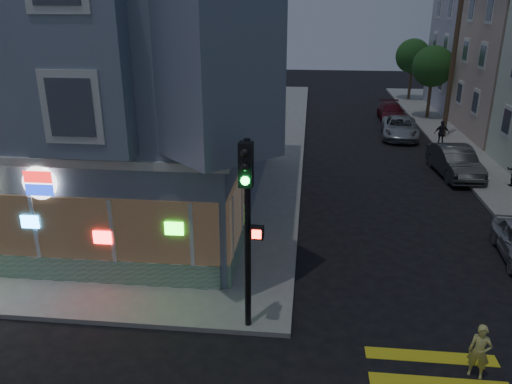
% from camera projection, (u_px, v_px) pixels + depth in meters
% --- Properties ---
extents(ground, '(120.00, 120.00, 0.00)m').
position_uv_depth(ground, '(157.00, 384.00, 11.53)').
color(ground, black).
rests_on(ground, ground).
extents(sidewalk_nw, '(33.00, 42.00, 0.15)m').
position_uv_depth(sidewalk_nw, '(64.00, 131.00, 34.27)').
color(sidewalk_nw, gray).
rests_on(sidewalk_nw, ground).
extents(corner_building, '(14.60, 14.60, 11.40)m').
position_uv_depth(corner_building, '(83.00, 67.00, 20.31)').
color(corner_building, slate).
rests_on(corner_building, sidewalk_nw).
extents(utility_pole, '(2.20, 0.30, 9.00)m').
position_uv_depth(utility_pole, '(453.00, 63.00, 30.95)').
color(utility_pole, '#4C3826').
rests_on(utility_pole, sidewalk_ne).
extents(street_tree_near, '(3.00, 3.00, 5.30)m').
position_uv_depth(street_tree_near, '(433.00, 67.00, 36.82)').
color(street_tree_near, '#4C3826').
rests_on(street_tree_near, sidewalk_ne).
extents(street_tree_far, '(3.00, 3.00, 5.30)m').
position_uv_depth(street_tree_far, '(413.00, 56.00, 44.26)').
color(street_tree_far, '#4C3826').
rests_on(street_tree_far, sidewalk_ne).
extents(running_child, '(0.59, 0.51, 1.37)m').
position_uv_depth(running_child, '(480.00, 352.00, 11.54)').
color(running_child, '#D1CA6A').
rests_on(running_child, ground).
extents(pedestrian_b, '(0.90, 0.40, 1.51)m').
position_uv_depth(pedestrian_b, '(442.00, 133.00, 30.28)').
color(pedestrian_b, '#26242D').
rests_on(pedestrian_b, sidewalk_ne).
extents(parked_car_b, '(2.01, 4.72, 1.51)m').
position_uv_depth(parked_car_b, '(455.00, 162.00, 25.27)').
color(parked_car_b, '#353739').
rests_on(parked_car_b, ground).
extents(parked_car_c, '(1.85, 4.44, 1.28)m').
position_uv_depth(parked_car_c, '(391.00, 112.00, 37.46)').
color(parked_car_c, '#5B1420').
rests_on(parked_car_c, ground).
extents(parked_car_d, '(2.69, 5.02, 1.34)m').
position_uv_depth(parked_car_d, '(400.00, 128.00, 32.63)').
color(parked_car_d, '#9FA6AA').
rests_on(parked_car_d, ground).
extents(traffic_signal, '(0.60, 0.58, 5.14)m').
position_uv_depth(traffic_signal, '(248.00, 207.00, 12.08)').
color(traffic_signal, black).
rests_on(traffic_signal, sidewalk_nw).
extents(fire_hydrant, '(0.43, 0.25, 0.74)m').
position_uv_depth(fire_hydrant, '(485.00, 177.00, 23.62)').
color(fire_hydrant, white).
rests_on(fire_hydrant, sidewalk_ne).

